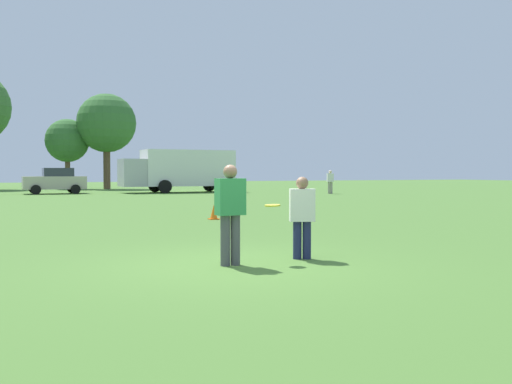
# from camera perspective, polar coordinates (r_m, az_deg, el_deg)

# --- Properties ---
(ground_plane) EXTENTS (159.80, 159.80, 0.00)m
(ground_plane) POSITION_cam_1_polar(r_m,az_deg,el_deg) (9.62, -2.41, -7.28)
(ground_plane) COLOR #47702D
(player_thrower) EXTENTS (0.47, 0.28, 1.67)m
(player_thrower) POSITION_cam_1_polar(r_m,az_deg,el_deg) (9.50, -2.57, -1.67)
(player_thrower) COLOR #4C4C51
(player_thrower) RESTS_ON ground
(player_defender) EXTENTS (0.50, 0.40, 1.47)m
(player_defender) POSITION_cam_1_polar(r_m,az_deg,el_deg) (10.24, 4.59, -2.11)
(player_defender) COLOR #1E234C
(player_defender) RESTS_ON ground
(frisbee) EXTENTS (0.27, 0.27, 0.04)m
(frisbee) POSITION_cam_1_polar(r_m,az_deg,el_deg) (9.77, 1.64, -1.34)
(frisbee) COLOR yellow
(traffic_cone) EXTENTS (0.32, 0.32, 0.48)m
(traffic_cone) POSITION_cam_1_polar(r_m,az_deg,el_deg) (18.78, -4.21, -2.03)
(traffic_cone) COLOR #D8590C
(traffic_cone) RESTS_ON ground
(parked_car_near_right) EXTENTS (4.25, 2.31, 1.82)m
(parked_car_near_right) POSITION_cam_1_polar(r_m,az_deg,el_deg) (42.90, -19.29, 1.07)
(parked_car_near_right) COLOR #B7AD99
(parked_car_near_right) RESTS_ON ground
(box_truck) EXTENTS (8.57, 3.18, 3.18)m
(box_truck) POSITION_cam_1_polar(r_m,az_deg,el_deg) (43.65, -7.53, 2.27)
(box_truck) COLOR white
(box_truck) RESTS_ON ground
(bystander_far_jogger) EXTENTS (0.51, 0.38, 1.65)m
(bystander_far_jogger) POSITION_cam_1_polar(r_m,az_deg,el_deg) (40.88, 7.37, 1.14)
(bystander_far_jogger) COLOR gray
(bystander_far_jogger) RESTS_ON ground
(tree_east_oak) EXTENTS (3.86, 3.86, 6.28)m
(tree_east_oak) POSITION_cam_1_polar(r_m,az_deg,el_deg) (54.34, -18.21, 4.84)
(tree_east_oak) COLOR brown
(tree_east_oak) RESTS_ON ground
(tree_far_east_pine) EXTENTS (5.26, 5.26, 8.55)m
(tree_far_east_pine) POSITION_cam_1_polar(r_m,az_deg,el_deg) (53.55, -14.61, 6.59)
(tree_far_east_pine) COLOR brown
(tree_far_east_pine) RESTS_ON ground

